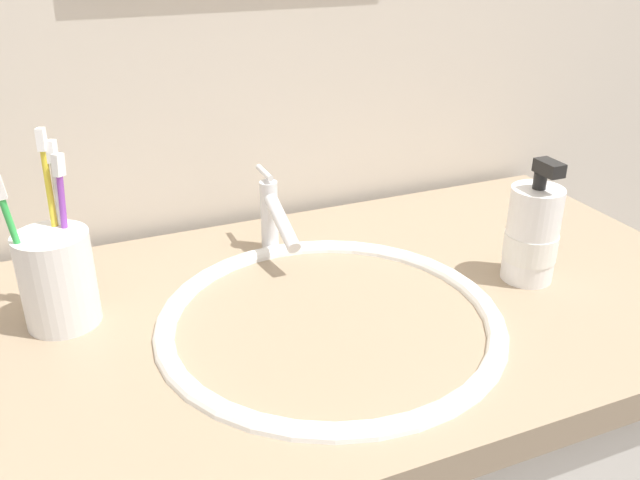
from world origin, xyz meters
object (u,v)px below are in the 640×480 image
Objects in this scene: toothbrush_purple at (64,226)px; soap_dispenser at (532,235)px; toothbrush_green at (18,245)px; toothbrush_yellow at (53,212)px; toothbrush_white at (61,218)px; faucet at (273,216)px; toothbrush_cup at (58,279)px.

toothbrush_purple is 0.55m from soap_dispenser.
toothbrush_yellow is (0.04, 0.03, 0.02)m from toothbrush_green.
soap_dispenser is at bearing -15.03° from toothbrush_white.
toothbrush_green reaches higher than faucet.
soap_dispenser is at bearing -14.91° from toothbrush_yellow.
toothbrush_yellow is at bearing -169.93° from faucet.
soap_dispenser is at bearing -35.25° from faucet.
toothbrush_white is at bearing 56.88° from toothbrush_cup.
toothbrush_purple is at bearing -167.45° from faucet.
toothbrush_purple is 0.02m from toothbrush_yellow.
toothbrush_purple is 0.88× the size of toothbrush_yellow.
toothbrush_yellow is at bearing 39.05° from toothbrush_green.
faucet is 0.86× the size of soap_dispenser.
toothbrush_cup is at bearing -142.74° from toothbrush_purple.
toothbrush_cup is (-0.28, -0.07, -0.00)m from faucet.
toothbrush_white is at bearing -4.89° from toothbrush_yellow.
toothbrush_yellow is at bearing 71.74° from toothbrush_cup.
faucet is 0.74× the size of toothbrush_purple.
soap_dispenser is (0.55, -0.12, 0.00)m from toothbrush_cup.
soap_dispenser is at bearing -12.45° from toothbrush_cup.
toothbrush_yellow is at bearing 175.11° from toothbrush_white.
faucet is 0.65× the size of toothbrush_yellow.
toothbrush_cup is 0.59× the size of toothbrush_purple.
toothbrush_white reaches higher than soap_dispenser.
toothbrush_green is 0.59m from soap_dispenser.
toothbrush_yellow is (-0.27, -0.05, 0.07)m from faucet.
toothbrush_yellow is 0.56m from soap_dispenser.
faucet is 1.26× the size of toothbrush_cup.
toothbrush_yellow reaches higher than toothbrush_cup.
faucet is at bearing 10.07° from toothbrush_yellow.
toothbrush_cup is 0.55× the size of toothbrush_white.
toothbrush_yellow reaches higher than faucet.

